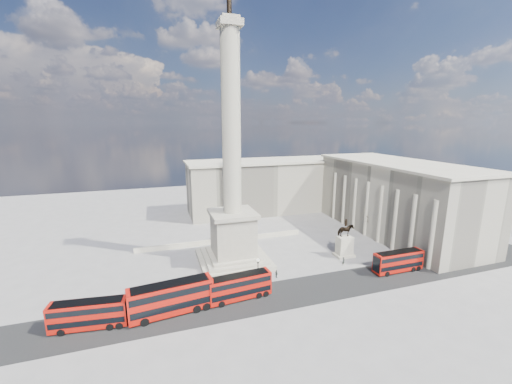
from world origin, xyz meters
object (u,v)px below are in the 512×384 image
object	(u,v)px
red_bus_e	(89,314)
equestrian_statue	(345,243)
pedestrian_crossing	(276,274)
nelsons_column	(232,201)
red_bus_d	(461,256)
red_bus_c	(398,261)
victorian_lamp	(258,273)
red_bus_a	(172,298)
pedestrian_walking	(344,261)
pedestrian_standing	(387,262)
red_bus_b	(240,286)

from	to	relation	value
red_bus_e	equestrian_statue	distance (m)	48.90
pedestrian_crossing	nelsons_column	bearing A→B (deg)	23.98
red_bus_e	red_bus_d	bearing A→B (deg)	5.74
red_bus_c	red_bus_d	world-z (taller)	red_bus_c
nelsons_column	victorian_lamp	distance (m)	16.05
red_bus_a	pedestrian_walking	world-z (taller)	red_bus_a
red_bus_a	red_bus_e	size ratio (longest dim) A/B	1.22
red_bus_d	pedestrian_walking	world-z (taller)	red_bus_d
nelsons_column	victorian_lamp	world-z (taller)	nelsons_column
nelsons_column	red_bus_e	bearing A→B (deg)	-148.68
pedestrian_walking	pedestrian_crossing	bearing A→B (deg)	162.62
victorian_lamp	pedestrian_crossing	xyz separation A→B (m)	(4.87, 3.74, -2.82)
red_bus_e	pedestrian_standing	xyz separation A→B (m)	(53.36, 3.32, -1.27)
pedestrian_walking	pedestrian_standing	world-z (taller)	pedestrian_standing
red_bus_e	victorian_lamp	bearing A→B (deg)	10.80
pedestrian_standing	pedestrian_crossing	distance (m)	23.18
red_bus_a	equestrian_statue	size ratio (longest dim) A/B	1.50
nelsons_column	equestrian_statue	size ratio (longest dim) A/B	5.94
red_bus_c	equestrian_statue	world-z (taller)	equestrian_statue
pedestrian_standing	pedestrian_crossing	xyz separation A→B (m)	(-23.07, 2.21, -0.12)
red_bus_d	equestrian_statue	world-z (taller)	equestrian_statue
pedestrian_standing	pedestrian_crossing	bearing A→B (deg)	-10.54
red_bus_d	red_bus_e	distance (m)	67.45
nelsons_column	red_bus_c	bearing A→B (deg)	-25.81
red_bus_e	equestrian_statue	size ratio (longest dim) A/B	1.24
red_bus_b	red_bus_e	world-z (taller)	red_bus_b
red_bus_a	red_bus_e	world-z (taller)	red_bus_a
pedestrian_crossing	red_bus_a	bearing A→B (deg)	97.82
red_bus_c	red_bus_e	xyz separation A→B (m)	(-53.66, -0.65, 0.01)
red_bus_b	pedestrian_walking	size ratio (longest dim) A/B	6.29
red_bus_c	equestrian_statue	bearing A→B (deg)	121.37
nelsons_column	victorian_lamp	bearing A→B (deg)	-85.34
victorian_lamp	pedestrian_crossing	bearing A→B (deg)	37.51
victorian_lamp	pedestrian_crossing	distance (m)	6.76
nelsons_column	pedestrian_walking	world-z (taller)	nelsons_column
red_bus_e	pedestrian_crossing	distance (m)	30.82
red_bus_d	pedestrian_standing	world-z (taller)	red_bus_d
red_bus_b	pedestrian_standing	size ratio (longest dim) A/B	5.93
equestrian_statue	pedestrian_crossing	xyz separation A→B (m)	(-17.55, -4.58, -2.14)
nelsons_column	red_bus_e	world-z (taller)	nelsons_column
red_bus_c	equestrian_statue	distance (m)	11.13
red_bus_d	pedestrian_standing	distance (m)	14.84
victorian_lamp	red_bus_b	bearing A→B (deg)	-162.85
red_bus_b	pedestrian_walking	xyz separation A→B (m)	(23.24, 5.56, -1.38)
victorian_lamp	equestrian_statue	bearing A→B (deg)	20.35
pedestrian_crossing	red_bus_d	bearing A→B (deg)	-108.88
pedestrian_standing	red_bus_a	bearing A→B (deg)	-0.43
red_bus_c	equestrian_statue	xyz separation A→B (m)	(-5.82, 9.46, 0.77)
red_bus_b	red_bus_c	size ratio (longest dim) A/B	1.05
nelsons_column	red_bus_b	xyz separation A→B (m)	(-2.37, -14.09, -10.69)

